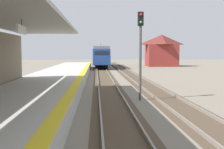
# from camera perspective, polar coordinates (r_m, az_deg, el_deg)

# --- Properties ---
(station_platform) EXTENTS (5.00, 80.00, 0.91)m
(station_platform) POSITION_cam_1_polar(r_m,az_deg,el_deg) (15.73, -16.02, -4.45)
(station_platform) COLOR #B7B5AD
(station_platform) RESTS_ON ground
(track_pair_nearest_platform) EXTENTS (2.34, 120.00, 0.16)m
(track_pair_nearest_platform) POSITION_cam_1_polar(r_m,az_deg,el_deg) (19.38, -0.49, -3.81)
(track_pair_nearest_platform) COLOR #4C3D2D
(track_pair_nearest_platform) RESTS_ON ground
(track_pair_middle) EXTENTS (2.34, 120.00, 0.16)m
(track_pair_middle) POSITION_cam_1_polar(r_m,az_deg,el_deg) (19.83, 9.39, -3.68)
(track_pair_middle) COLOR #4C3D2D
(track_pair_middle) RESTS_ON ground
(approaching_train) EXTENTS (2.93, 19.60, 4.76)m
(approaching_train) POSITION_cam_1_polar(r_m,az_deg,el_deg) (54.74, -2.28, 3.79)
(approaching_train) COLOR navy
(approaching_train) RESTS_ON ground
(rail_signal_post) EXTENTS (0.32, 0.34, 5.20)m
(rail_signal_post) POSITION_cam_1_polar(r_m,az_deg,el_deg) (16.85, 5.73, 5.64)
(rail_signal_post) COLOR #4C4C4C
(rail_signal_post) RESTS_ON ground
(distant_trackside_house) EXTENTS (6.60, 5.28, 6.40)m
(distant_trackside_house) POSITION_cam_1_polar(r_m,az_deg,el_deg) (58.59, 9.92, 4.90)
(distant_trackside_house) COLOR maroon
(distant_trackside_house) RESTS_ON ground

